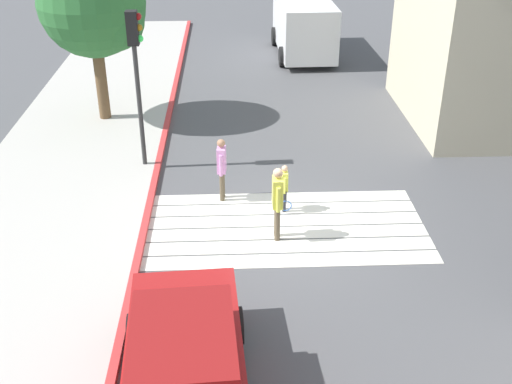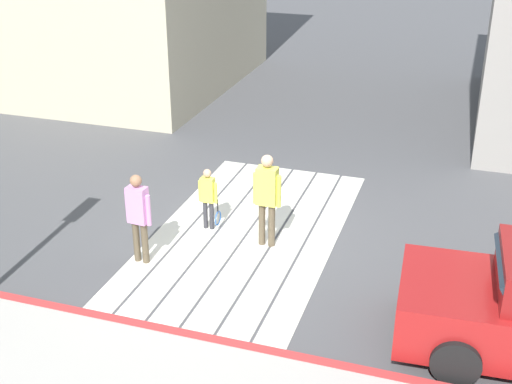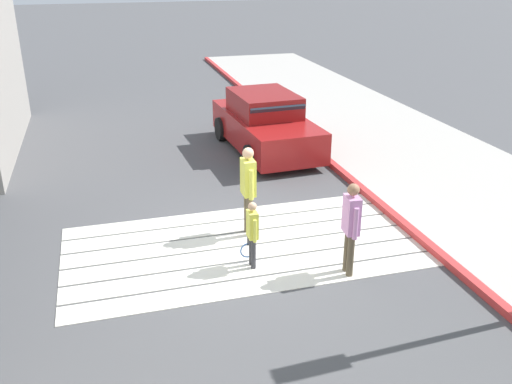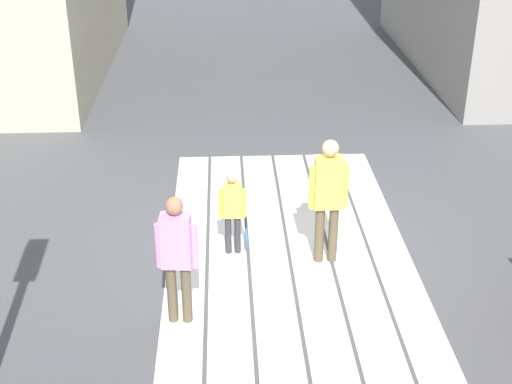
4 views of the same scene
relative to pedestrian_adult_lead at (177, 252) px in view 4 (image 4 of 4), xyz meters
name	(u,v)px [view 4 (image 4 of 4)]	position (x,y,z in m)	size (l,w,h in m)	color
ground_plane	(288,252)	(1.47, -1.39, -0.94)	(120.00, 120.00, 0.00)	#4C4C4F
crosswalk_stripes	(288,251)	(1.47, -1.39, -0.94)	(6.40, 3.25, 0.01)	silver
pedestrian_adult_lead	(177,252)	(0.00, 0.00, 0.00)	(0.24, 0.48, 1.62)	brown
pedestrian_adult_trailing	(328,193)	(1.22, -1.86, 0.07)	(0.22, 0.51, 1.74)	brown
pedestrian_child_with_racket	(233,209)	(1.48, -0.65, -0.27)	(0.28, 0.37, 1.21)	#333338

